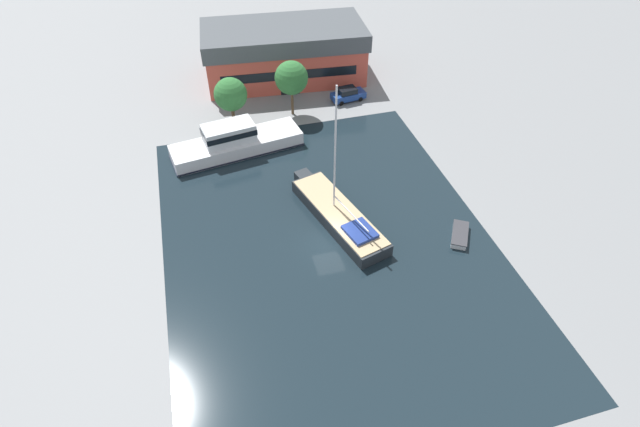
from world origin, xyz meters
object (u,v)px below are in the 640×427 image
Objects in this scene: quay_tree_near_building at (291,78)px; quay_tree_by_water at (231,95)px; sailboat_moored at (338,214)px; small_dinghy at (460,235)px; warehouse_building at (284,52)px; parked_car at (348,94)px; motor_cruiser at (235,142)px.

quay_tree_by_water is (-6.99, -0.66, -0.69)m from quay_tree_near_building.
sailboat_moored reaches higher than small_dinghy.
warehouse_building is 10.44m from parked_car.
sailboat_moored reaches higher than warehouse_building.
small_dinghy is at bearing -42.51° from sailboat_moored.
warehouse_building is 9.59m from quay_tree_near_building.
quay_tree_near_building is 0.46× the size of motor_cruiser.
sailboat_moored is at bearing -70.08° from quay_tree_by_water.
motor_cruiser is at bearing -114.86° from warehouse_building.
parked_car is 16.47m from motor_cruiser.
quay_tree_by_water is at bearing -15.69° from motor_cruiser.
small_dinghy is (9.26, -24.04, -4.29)m from quay_tree_near_building.
motor_cruiser is (-8.82, -15.32, -2.17)m from warehouse_building.
sailboat_moored is at bearing -175.96° from small_dinghy.
sailboat_moored is 3.85× the size of small_dinghy.
sailboat_moored reaches higher than motor_cruiser.
warehouse_building reaches higher than quay_tree_near_building.
warehouse_building is 6.13× the size of small_dinghy.
sailboat_moored is 15.11m from motor_cruiser.
warehouse_building is 3.66× the size of quay_tree_by_water.
small_dinghy is at bearing -55.20° from quay_tree_by_water.
small_dinghy is at bearing -68.94° from quay_tree_near_building.
warehouse_building is at bearing 50.87° from quay_tree_by_water.
motor_cruiser is 24.79m from small_dinghy.
motor_cruiser is (-14.82, -7.17, 0.38)m from parked_car.
motor_cruiser is at bearing -71.70° from parked_car.
quay_tree_by_water is 0.40× the size of motor_cruiser.
sailboat_moored is at bearing -27.77° from parked_car.
motor_cruiser is (-7.29, 13.22, 0.51)m from sailboat_moored.
quay_tree_near_building is 1.89× the size of small_dinghy.
motor_cruiser reaches higher than small_dinghy.
small_dinghy is at bearing -146.17° from motor_cruiser.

